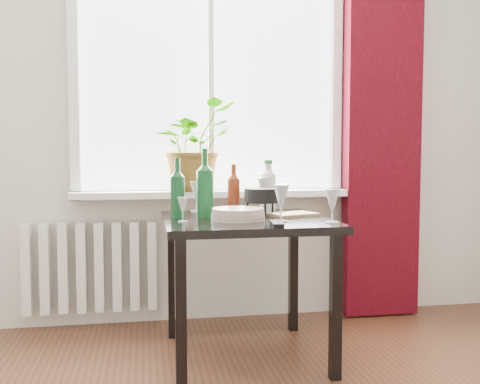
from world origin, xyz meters
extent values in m
cube|color=white|center=(0.00, 2.22, 1.60)|extent=(1.72, 0.08, 1.62)
cube|color=white|center=(0.00, 2.15, 0.82)|extent=(1.72, 0.20, 0.04)
cube|color=#35040C|center=(1.12, 2.12, 1.30)|extent=(0.50, 0.12, 2.56)
cube|color=white|center=(-0.75, 2.18, 0.38)|extent=(0.80, 0.10, 0.55)
cube|color=black|center=(0.10, 1.55, 0.72)|extent=(0.85, 0.85, 0.04)
cube|color=black|center=(-0.27, 1.19, 0.35)|extent=(0.05, 0.05, 0.70)
cube|color=black|center=(-0.27, 1.92, 0.35)|extent=(0.05, 0.05, 0.70)
cube|color=black|center=(0.46, 1.19, 0.35)|extent=(0.05, 0.05, 0.70)
cube|color=black|center=(0.46, 1.92, 0.35)|extent=(0.05, 0.05, 0.70)
imported|color=#2D721E|center=(-0.11, 2.17, 1.13)|extent=(0.67, 0.66, 0.56)
cylinder|color=#BAAB9A|center=(0.05, 1.46, 0.77)|extent=(0.36, 0.36, 0.06)
cube|color=black|center=(0.19, 1.23, 0.75)|extent=(0.07, 0.17, 0.02)
cube|color=olive|center=(0.37, 1.61, 0.75)|extent=(0.29, 0.24, 0.01)
camera|label=1|loc=(-0.42, -1.18, 1.07)|focal=40.00mm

